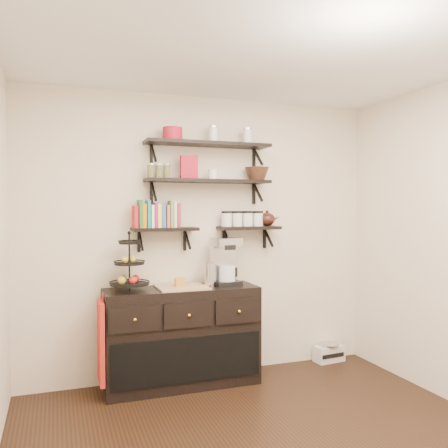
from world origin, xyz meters
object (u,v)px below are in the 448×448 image
(coffee_maker, at_px, (225,262))
(sideboard, at_px, (182,336))
(fruit_stand, at_px, (130,271))
(radio, at_px, (329,353))

(coffee_maker, bearing_deg, sideboard, 178.15)
(sideboard, relative_size, fruit_stand, 2.78)
(sideboard, height_order, fruit_stand, fruit_stand)
(coffee_maker, xyz_separation_m, radio, (1.21, 0.10, -1.02))
(sideboard, relative_size, radio, 4.23)
(fruit_stand, bearing_deg, sideboard, -0.44)
(fruit_stand, relative_size, coffee_maker, 1.12)
(radio, bearing_deg, coffee_maker, 178.36)
(sideboard, xyz_separation_m, fruit_stand, (-0.47, 0.00, 0.62))
(fruit_stand, distance_m, radio, 2.33)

